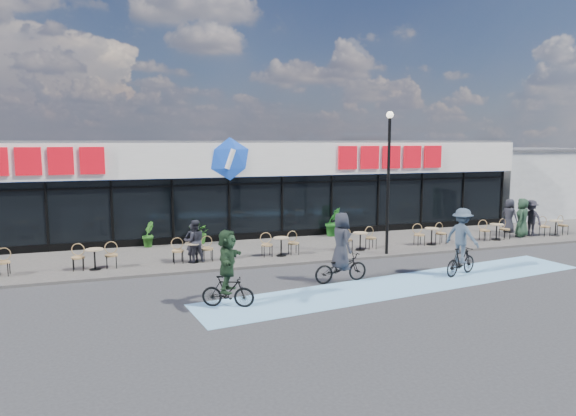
{
  "coord_description": "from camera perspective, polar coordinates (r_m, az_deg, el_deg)",
  "views": [
    {
      "loc": [
        -4.71,
        -15.56,
        4.6
      ],
      "look_at": [
        1.63,
        3.5,
        1.96
      ],
      "focal_mm": 32.0,
      "sensor_mm": 36.0,
      "label": 1
    }
  ],
  "objects": [
    {
      "name": "patron_left",
      "position": [
        19.5,
        -10.55,
        -3.77
      ],
      "size": [
        0.6,
        0.46,
        1.46
      ],
      "primitive_type": "imported",
      "rotation": [
        0.0,
        0.0,
        3.36
      ],
      "color": "black",
      "rests_on": "sidewalk"
    },
    {
      "name": "bistro_set_2",
      "position": [
        19.36,
        -20.67,
        -5.05
      ],
      "size": [
        1.54,
        0.62,
        0.9
      ],
      "color": "tan",
      "rests_on": "sidewalk"
    },
    {
      "name": "potted_plant_mid",
      "position": [
        22.8,
        -9.71,
        -2.68
      ],
      "size": [
        1.11,
        1.17,
        1.02
      ],
      "primitive_type": "imported",
      "rotation": [
        0.0,
        0.0,
        5.14
      ],
      "color": "#215117",
      "rests_on": "sidewalk"
    },
    {
      "name": "potted_plant_left",
      "position": [
        22.65,
        -15.3,
        -2.84
      ],
      "size": [
        0.57,
        0.67,
        1.08
      ],
      "primitive_type": "imported",
      "rotation": [
        0.0,
        0.0,
        1.39
      ],
      "color": "#235719",
      "rests_on": "sidewalk"
    },
    {
      "name": "sidewalk",
      "position": [
        21.1,
        -5.08,
        -4.98
      ],
      "size": [
        44.0,
        5.0,
        0.1
      ],
      "primitive_type": "cube",
      "color": "#54504A",
      "rests_on": "ground"
    },
    {
      "name": "patron_right",
      "position": [
        19.38,
        -10.35,
        -3.64
      ],
      "size": [
        0.78,
        0.61,
        1.6
      ],
      "primitive_type": "imported",
      "rotation": [
        0.0,
        0.0,
        3.14
      ],
      "color": "#212129",
      "rests_on": "sidewalk"
    },
    {
      "name": "pedestrian_c",
      "position": [
        26.52,
        24.59,
        -0.97
      ],
      "size": [
        1.06,
        1.01,
        1.82
      ],
      "primitive_type": "imported",
      "rotation": [
        0.0,
        0.0,
        3.82
      ],
      "color": "#1D3423",
      "rests_on": "sidewalk"
    },
    {
      "name": "lamp_post",
      "position": [
        20.56,
        11.11,
        4.04
      ],
      "size": [
        0.28,
        0.28,
        5.63
      ],
      "color": "black",
      "rests_on": "sidewalk"
    },
    {
      "name": "pedestrian_a",
      "position": [
        26.92,
        25.37,
        -1.01
      ],
      "size": [
        0.83,
        1.2,
        1.71
      ],
      "primitive_type": "imported",
      "rotation": [
        0.0,
        0.0,
        -1.39
      ],
      "color": "black",
      "rests_on": "sidewalk"
    },
    {
      "name": "cyclist_a",
      "position": [
        16.84,
        5.91,
        -5.26
      ],
      "size": [
        1.9,
        0.94,
        2.3
      ],
      "color": "black",
      "rests_on": "ground"
    },
    {
      "name": "neighbour_building",
      "position": [
        36.71,
        25.08,
        2.83
      ],
      "size": [
        9.2,
        7.2,
        4.11
      ],
      "color": "silver",
      "rests_on": "ground"
    },
    {
      "name": "pedestrian_b",
      "position": [
        27.5,
        23.36,
        -0.78
      ],
      "size": [
        0.74,
        0.93,
        1.67
      ],
      "primitive_type": "imported",
      "rotation": [
        0.0,
        0.0,
        1.86
      ],
      "color": "black",
      "rests_on": "sidewalk"
    },
    {
      "name": "bistro_set_8",
      "position": [
        27.61,
        27.46,
        -1.78
      ],
      "size": [
        1.54,
        0.62,
        0.9
      ],
      "color": "tan",
      "rests_on": "sidewalk"
    },
    {
      "name": "cyclist_c",
      "position": [
        14.34,
        -6.73,
        -6.77
      ],
      "size": [
        1.52,
        1.69,
        2.19
      ],
      "color": "black",
      "rests_on": "ground"
    },
    {
      "name": "bistro_set_6",
      "position": [
        23.21,
        15.55,
        -2.81
      ],
      "size": [
        1.54,
        0.62,
        0.9
      ],
      "color": "tan",
      "rests_on": "sidewalk"
    },
    {
      "name": "bistro_set_4",
      "position": [
        20.24,
        -0.85,
        -4.02
      ],
      "size": [
        1.54,
        0.62,
        0.9
      ],
      "color": "tan",
      "rests_on": "sidewalk"
    },
    {
      "name": "building",
      "position": [
        26.02,
        -7.9,
        2.44
      ],
      "size": [
        30.6,
        6.57,
        4.75
      ],
      "color": "black",
      "rests_on": "ground"
    },
    {
      "name": "bistro_set_3",
      "position": [
        19.51,
        -10.53,
        -4.59
      ],
      "size": [
        1.54,
        0.62,
        0.9
      ],
      "color": "tan",
      "rests_on": "sidewalk"
    },
    {
      "name": "potted_plant_right",
      "position": [
        24.39,
        5.0,
        -1.54
      ],
      "size": [
        0.81,
        0.68,
        1.36
      ],
      "primitive_type": "imported",
      "rotation": [
        0.0,
        0.0,
        0.11
      ],
      "color": "#1A5919",
      "rests_on": "sidewalk"
    },
    {
      "name": "cyclist_b",
      "position": [
        18.53,
        18.74,
        -3.78
      ],
      "size": [
        1.68,
        1.38,
        2.33
      ],
      "color": "black",
      "rests_on": "ground"
    },
    {
      "name": "bike_lane",
      "position": [
        17.17,
        13.01,
        -8.22
      ],
      "size": [
        14.17,
        4.13,
        0.01
      ],
      "primitive_type": "cube",
      "rotation": [
        0.0,
        0.0,
        0.14
      ],
      "color": "#6BA1CA",
      "rests_on": "ground"
    },
    {
      "name": "bistro_set_7",
      "position": [
        25.27,
        22.02,
        -2.26
      ],
      "size": [
        1.54,
        0.62,
        0.9
      ],
      "color": "tan",
      "rests_on": "sidewalk"
    },
    {
      "name": "ground",
      "position": [
        16.9,
        -1.52,
        -8.3
      ],
      "size": [
        120.0,
        120.0,
        0.0
      ],
      "primitive_type": "plane",
      "color": "#28282B",
      "rests_on": "ground"
    },
    {
      "name": "bistro_set_5",
      "position": [
        21.51,
        7.92,
        -3.41
      ],
      "size": [
        1.54,
        0.62,
        0.9
      ],
      "color": "tan",
      "rests_on": "sidewalk"
    }
  ]
}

